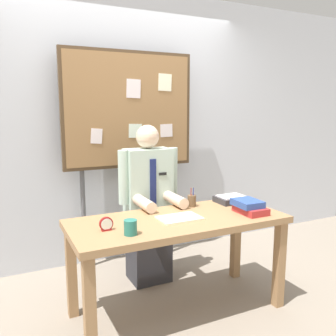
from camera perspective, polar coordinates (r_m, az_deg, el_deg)
The scene contains 11 objects.
ground_plane at distance 2.99m, azimuth 1.55°, elevation -21.62°, with size 12.00×12.00×0.00m, color gray.
back_wall at distance 3.70m, azimuth -7.18°, elevation 6.38°, with size 6.40×0.08×2.70m, color silver.
desk at distance 2.72m, azimuth 1.61°, elevation -9.92°, with size 1.60×0.68×0.74m.
person at distance 3.20m, azimuth -3.08°, elevation -6.70°, with size 0.55×0.56×1.41m.
bulletin_board at distance 3.51m, azimuth -6.15°, elevation 8.66°, with size 1.30×0.09×2.08m.
book_stack at distance 2.86m, azimuth 12.76°, elevation -6.03°, with size 0.20×0.26×0.10m.
open_notebook at distance 2.67m, azimuth 1.79°, elevation -7.94°, with size 0.31×0.21×0.01m, color #F4EFCC.
desk_clock at distance 2.44m, azimuth -9.78°, elevation -8.84°, with size 0.09×0.04×0.09m.
coffee_mug at distance 2.34m, azimuth -5.98°, elevation -9.36°, with size 0.09×0.09×0.10m, color #267266.
pen_holder at distance 2.98m, azimuth 3.80°, elevation -5.19°, with size 0.07×0.07×0.16m.
paper_tray at distance 3.16m, azimuth 10.02°, elevation -4.89°, with size 0.26×0.20×0.06m.
Camera 1 is at (-1.18, -2.27, 1.54)m, focal length 38.39 mm.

